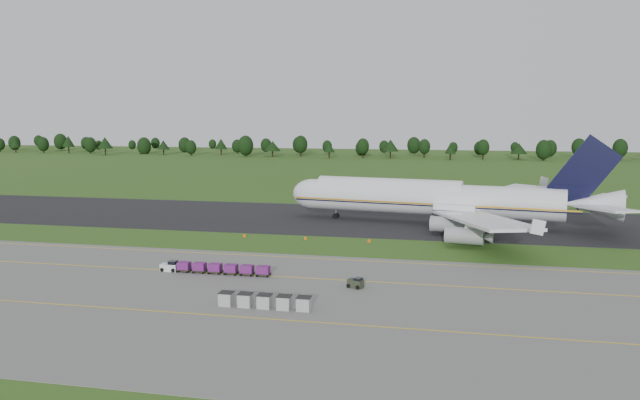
% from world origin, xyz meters
% --- Properties ---
extents(ground, '(600.00, 600.00, 0.00)m').
position_xyz_m(ground, '(0.00, 0.00, 0.00)').
color(ground, '#2D5118').
rests_on(ground, ground).
extents(apron, '(300.00, 52.00, 0.06)m').
position_xyz_m(apron, '(0.00, -34.00, 0.03)').
color(apron, slate).
rests_on(apron, ground).
extents(taxiway, '(300.00, 40.00, 0.08)m').
position_xyz_m(taxiway, '(0.00, 28.00, 0.04)').
color(taxiway, black).
rests_on(taxiway, ground).
extents(apron_markings, '(300.00, 30.20, 0.01)m').
position_xyz_m(apron_markings, '(0.00, -26.98, 0.06)').
color(apron_markings, yellow).
rests_on(apron_markings, apron).
extents(tree_line, '(528.21, 22.58, 11.17)m').
position_xyz_m(tree_line, '(11.92, 220.48, 5.97)').
color(tree_line, black).
rests_on(tree_line, ground).
extents(aircraft, '(68.41, 65.71, 19.13)m').
position_xyz_m(aircraft, '(20.84, 25.36, 5.46)').
color(aircraft, silver).
rests_on(aircraft, ground).
extents(baggage_train, '(16.57, 1.50, 1.45)m').
position_xyz_m(baggage_train, '(-9.73, -22.21, 0.85)').
color(baggage_train, silver).
rests_on(baggage_train, apron).
extents(utility_cart, '(2.30, 1.85, 1.10)m').
position_xyz_m(utility_cart, '(11.49, -25.41, 0.60)').
color(utility_cart, '#293021').
rests_on(utility_cart, apron).
extents(uld_row, '(11.25, 1.65, 1.63)m').
position_xyz_m(uld_row, '(2.22, -36.15, 0.88)').
color(uld_row, '#A2A2A2').
rests_on(uld_row, apron).
extents(edge_markers, '(23.92, 0.30, 0.60)m').
position_xyz_m(edge_markers, '(-2.21, 4.11, 0.27)').
color(edge_markers, '#E26107').
rests_on(edge_markers, ground).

